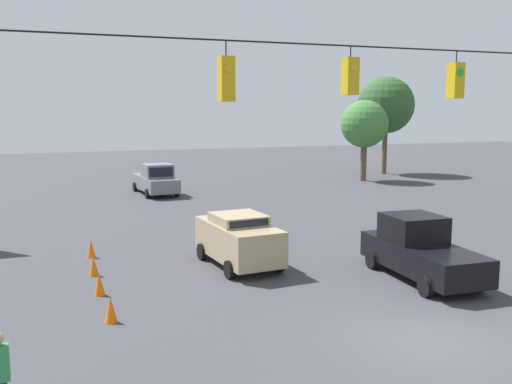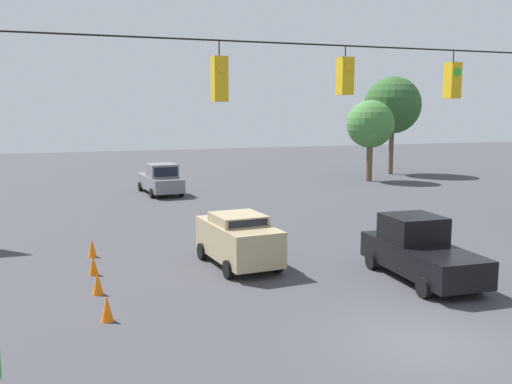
{
  "view_description": "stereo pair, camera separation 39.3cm",
  "coord_description": "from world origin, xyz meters",
  "px_view_note": "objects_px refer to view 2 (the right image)",
  "views": [
    {
      "loc": [
        8.86,
        11.1,
        5.76
      ],
      "look_at": [
        1.15,
        -9.02,
        2.63
      ],
      "focal_mm": 40.0,
      "sensor_mm": 36.0,
      "label": 1
    },
    {
      "loc": [
        8.49,
        11.24,
        5.76
      ],
      "look_at": [
        1.15,
        -9.02,
        2.63
      ],
      "focal_mm": 40.0,
      "sensor_mm": 36.0,
      "label": 2
    }
  ],
  "objects_px": {
    "sedan_tan_withflow_mid": "(238,239)",
    "pickup_truck_grey_withflow_deep": "(161,180)",
    "overhead_signal_span": "(397,137)",
    "traffic_cone_third": "(93,265)",
    "traffic_cone_second": "(98,283)",
    "tree_horizon_left": "(393,105)",
    "traffic_cone_nearest": "(107,308)",
    "tree_horizon_right": "(370,125)",
    "pickup_truck_black_crossing_near": "(420,251)",
    "traffic_cone_fourth": "(92,248)"
  },
  "relations": [
    {
      "from": "sedan_tan_withflow_mid",
      "to": "traffic_cone_third",
      "type": "bearing_deg",
      "value": -6.23
    },
    {
      "from": "sedan_tan_withflow_mid",
      "to": "tree_horizon_right",
      "type": "bearing_deg",
      "value": -131.14
    },
    {
      "from": "traffic_cone_nearest",
      "to": "tree_horizon_right",
      "type": "bearing_deg",
      "value": -133.1
    },
    {
      "from": "traffic_cone_nearest",
      "to": "traffic_cone_fourth",
      "type": "distance_m",
      "value": 7.27
    },
    {
      "from": "traffic_cone_nearest",
      "to": "pickup_truck_grey_withflow_deep",
      "type": "bearing_deg",
      "value": -103.99
    },
    {
      "from": "traffic_cone_nearest",
      "to": "tree_horizon_right",
      "type": "relative_size",
      "value": 0.11
    },
    {
      "from": "traffic_cone_second",
      "to": "tree_horizon_left",
      "type": "xyz_separation_m",
      "value": [
        -27.51,
        -25.87,
        5.75
      ]
    },
    {
      "from": "traffic_cone_nearest",
      "to": "traffic_cone_second",
      "type": "relative_size",
      "value": 1.0
    },
    {
      "from": "traffic_cone_fourth",
      "to": "tree_horizon_right",
      "type": "xyz_separation_m",
      "value": [
        -22.86,
        -17.29,
        4.19
      ]
    },
    {
      "from": "traffic_cone_second",
      "to": "pickup_truck_grey_withflow_deep",
      "type": "bearing_deg",
      "value": -105.7
    },
    {
      "from": "traffic_cone_nearest",
      "to": "tree_horizon_right",
      "type": "height_order",
      "value": "tree_horizon_right"
    },
    {
      "from": "traffic_cone_third",
      "to": "traffic_cone_fourth",
      "type": "height_order",
      "value": "same"
    },
    {
      "from": "sedan_tan_withflow_mid",
      "to": "traffic_cone_fourth",
      "type": "height_order",
      "value": "sedan_tan_withflow_mid"
    },
    {
      "from": "pickup_truck_black_crossing_near",
      "to": "tree_horizon_left",
      "type": "xyz_separation_m",
      "value": [
        -17.01,
        -27.88,
        5.13
      ]
    },
    {
      "from": "sedan_tan_withflow_mid",
      "to": "tree_horizon_left",
      "type": "xyz_separation_m",
      "value": [
        -22.32,
        -24.19,
        5.09
      ]
    },
    {
      "from": "overhead_signal_span",
      "to": "traffic_cone_third",
      "type": "distance_m",
      "value": 11.44
    },
    {
      "from": "pickup_truck_black_crossing_near",
      "to": "tree_horizon_left",
      "type": "height_order",
      "value": "tree_horizon_left"
    },
    {
      "from": "pickup_truck_black_crossing_near",
      "to": "traffic_cone_third",
      "type": "distance_m",
      "value": 11.31
    },
    {
      "from": "tree_horizon_left",
      "to": "tree_horizon_right",
      "type": "relative_size",
      "value": 1.33
    },
    {
      "from": "sedan_tan_withflow_mid",
      "to": "traffic_cone_third",
      "type": "xyz_separation_m",
      "value": [
        5.16,
        -0.56,
        -0.65
      ]
    },
    {
      "from": "traffic_cone_fourth",
      "to": "tree_horizon_left",
      "type": "height_order",
      "value": "tree_horizon_left"
    },
    {
      "from": "overhead_signal_span",
      "to": "tree_horizon_left",
      "type": "xyz_separation_m",
      "value": [
        -20.26,
        -31.16,
        1.07
      ]
    },
    {
      "from": "overhead_signal_span",
      "to": "pickup_truck_grey_withflow_deep",
      "type": "distance_m",
      "value": 26.37
    },
    {
      "from": "sedan_tan_withflow_mid",
      "to": "traffic_cone_third",
      "type": "distance_m",
      "value": 5.23
    },
    {
      "from": "traffic_cone_third",
      "to": "tree_horizon_right",
      "type": "distance_m",
      "value": 30.67
    },
    {
      "from": "traffic_cone_second",
      "to": "traffic_cone_third",
      "type": "height_order",
      "value": "same"
    },
    {
      "from": "traffic_cone_third",
      "to": "pickup_truck_grey_withflow_deep",
      "type": "bearing_deg",
      "value": -107.42
    },
    {
      "from": "sedan_tan_withflow_mid",
      "to": "traffic_cone_nearest",
      "type": "distance_m",
      "value": 6.63
    },
    {
      "from": "traffic_cone_fourth",
      "to": "tree_horizon_right",
      "type": "bearing_deg",
      "value": -142.9
    },
    {
      "from": "sedan_tan_withflow_mid",
      "to": "overhead_signal_span",
      "type": "bearing_deg",
      "value": 106.48
    },
    {
      "from": "overhead_signal_span",
      "to": "traffic_cone_nearest",
      "type": "xyz_separation_m",
      "value": [
        7.2,
        -2.83,
        -4.68
      ]
    },
    {
      "from": "sedan_tan_withflow_mid",
      "to": "pickup_truck_grey_withflow_deep",
      "type": "height_order",
      "value": "pickup_truck_grey_withflow_deep"
    },
    {
      "from": "traffic_cone_nearest",
      "to": "traffic_cone_fourth",
      "type": "height_order",
      "value": "same"
    },
    {
      "from": "pickup_truck_grey_withflow_deep",
      "to": "traffic_cone_nearest",
      "type": "height_order",
      "value": "pickup_truck_grey_withflow_deep"
    },
    {
      "from": "pickup_truck_black_crossing_near",
      "to": "traffic_cone_second",
      "type": "height_order",
      "value": "pickup_truck_black_crossing_near"
    },
    {
      "from": "traffic_cone_nearest",
      "to": "traffic_cone_third",
      "type": "relative_size",
      "value": 1.0
    },
    {
      "from": "overhead_signal_span",
      "to": "tree_horizon_left",
      "type": "distance_m",
      "value": 37.18
    },
    {
      "from": "traffic_cone_third",
      "to": "tree_horizon_left",
      "type": "bearing_deg",
      "value": -139.31
    },
    {
      "from": "pickup_truck_black_crossing_near",
      "to": "traffic_cone_fourth",
      "type": "relative_size",
      "value": 7.21
    },
    {
      "from": "tree_horizon_right",
      "to": "traffic_cone_second",
      "type": "bearing_deg",
      "value": 43.82
    },
    {
      "from": "overhead_signal_span",
      "to": "pickup_truck_black_crossing_near",
      "type": "distance_m",
      "value": 6.15
    },
    {
      "from": "traffic_cone_second",
      "to": "tree_horizon_right",
      "type": "distance_m",
      "value": 32.2
    },
    {
      "from": "tree_horizon_left",
      "to": "traffic_cone_second",
      "type": "bearing_deg",
      "value": 43.24
    },
    {
      "from": "pickup_truck_black_crossing_near",
      "to": "traffic_cone_fourth",
      "type": "distance_m",
      "value": 12.39
    },
    {
      "from": "traffic_cone_nearest",
      "to": "overhead_signal_span",
      "type": "bearing_deg",
      "value": 158.54
    },
    {
      "from": "sedan_tan_withflow_mid",
      "to": "pickup_truck_grey_withflow_deep",
      "type": "relative_size",
      "value": 0.78
    },
    {
      "from": "pickup_truck_grey_withflow_deep",
      "to": "tree_horizon_left",
      "type": "distance_m",
      "value": 22.86
    },
    {
      "from": "traffic_cone_third",
      "to": "traffic_cone_fourth",
      "type": "relative_size",
      "value": 1.0
    },
    {
      "from": "overhead_signal_span",
      "to": "pickup_truck_black_crossing_near",
      "type": "xyz_separation_m",
      "value": [
        -3.24,
        -3.28,
        -4.07
      ]
    },
    {
      "from": "overhead_signal_span",
      "to": "tree_horizon_right",
      "type": "relative_size",
      "value": 3.61
    }
  ]
}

